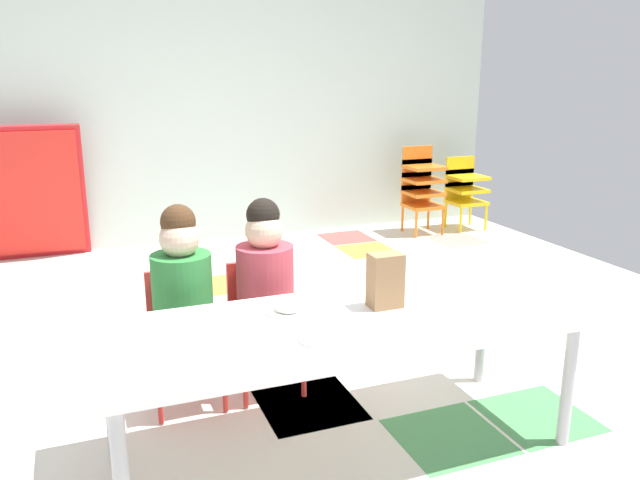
{
  "coord_description": "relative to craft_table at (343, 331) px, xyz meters",
  "views": [
    {
      "loc": [
        -0.88,
        -2.87,
        1.46
      ],
      "look_at": [
        0.01,
        -0.57,
        0.8
      ],
      "focal_mm": 35.5,
      "sensor_mm": 36.0,
      "label": 1
    }
  ],
  "objects": [
    {
      "name": "folded_activity_table",
      "position": [
        -1.29,
        3.31,
        0.03
      ],
      "size": [
        0.9,
        0.29,
        1.09
      ],
      "color": "red",
      "rests_on": "ground_plane"
    },
    {
      "name": "ground_plane",
      "position": [
        -0.0,
        0.83,
        -0.52
      ],
      "size": [
        5.92,
        5.38,
        0.02
      ],
      "color": "silver"
    },
    {
      "name": "back_wall",
      "position": [
        -0.0,
        3.5,
        0.77
      ],
      "size": [
        5.92,
        0.1,
        2.56
      ],
      "primitive_type": "cube",
      "color": "#B2C1B7",
      "rests_on": "ground_plane"
    },
    {
      "name": "paper_plate_near_edge",
      "position": [
        -0.17,
        0.14,
        0.05
      ],
      "size": [
        0.18,
        0.18,
        0.01
      ],
      "primitive_type": "cylinder",
      "color": "white",
      "rests_on": "craft_table"
    },
    {
      "name": "kid_chair_orange_stack",
      "position": [
        2.08,
        3.01,
        -0.05
      ],
      "size": [
        0.32,
        0.3,
        0.8
      ],
      "color": "orange",
      "rests_on": "ground_plane"
    },
    {
      "name": "kid_chair_yellow_stack",
      "position": [
        2.55,
        3.01,
        -0.11
      ],
      "size": [
        0.32,
        0.3,
        0.68
      ],
      "color": "yellow",
      "rests_on": "ground_plane"
    },
    {
      "name": "seated_child_middle_seat",
      "position": [
        -0.14,
        0.58,
        0.05
      ],
      "size": [
        0.34,
        0.34,
        0.92
      ],
      "color": "red",
      "rests_on": "ground_plane"
    },
    {
      "name": "craft_table",
      "position": [
        0.0,
        0.0,
        0.0
      ],
      "size": [
        1.86,
        0.7,
        0.55
      ],
      "color": "white",
      "rests_on": "ground_plane"
    },
    {
      "name": "seated_child_near_camera",
      "position": [
        -0.51,
        0.58,
        0.05
      ],
      "size": [
        0.32,
        0.31,
        0.92
      ],
      "color": "red",
      "rests_on": "ground_plane"
    },
    {
      "name": "donut_powdered_on_plate",
      "position": [
        -0.17,
        0.14,
        0.07
      ],
      "size": [
        0.11,
        0.11,
        0.03
      ],
      "primitive_type": "torus",
      "color": "white",
      "rests_on": "craft_table"
    },
    {
      "name": "paper_plate_center_table",
      "position": [
        -0.14,
        -0.14,
        0.05
      ],
      "size": [
        0.18,
        0.18,
        0.01
      ],
      "primitive_type": "cylinder",
      "color": "white",
      "rests_on": "craft_table"
    },
    {
      "name": "paper_bag_brown",
      "position": [
        0.21,
        0.07,
        0.16
      ],
      "size": [
        0.13,
        0.09,
        0.22
      ],
      "primitive_type": "cube",
      "color": "#9E754C",
      "rests_on": "craft_table"
    }
  ]
}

